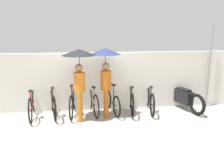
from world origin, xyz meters
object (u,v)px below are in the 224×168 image
at_px(parked_bicycle_4, 112,101).
at_px(pedestrian_center, 106,65).
at_px(parked_bicycle_0, 32,104).
at_px(parked_bicycle_1, 53,103).
at_px(parked_bicycle_2, 73,102).
at_px(pedestrian_leading, 79,65).
at_px(parked_bicycle_6, 150,100).
at_px(motorcycle, 183,98).
at_px(parked_bicycle_3, 93,101).
at_px(parked_bicycle_5, 131,100).

xyz_separation_m(parked_bicycle_4, pedestrian_center, (-0.23, -0.35, 1.23)).
distance_m(parked_bicycle_0, parked_bicycle_1, 0.62).
xyz_separation_m(parked_bicycle_2, pedestrian_center, (1.00, -0.35, 1.20)).
bearing_deg(parked_bicycle_2, pedestrian_leading, -150.14).
bearing_deg(parked_bicycle_6, parked_bicycle_1, 96.85).
height_order(pedestrian_leading, motorcycle, pedestrian_leading).
height_order(parked_bicycle_1, pedestrian_leading, pedestrian_leading).
relative_size(pedestrian_leading, motorcycle, 1.09).
bearing_deg(parked_bicycle_6, pedestrian_center, 109.22).
distance_m(parked_bicycle_0, parked_bicycle_3, 1.85).
xyz_separation_m(parked_bicycle_1, pedestrian_leading, (0.85, -0.47, 1.24)).
height_order(parked_bicycle_2, parked_bicycle_5, parked_bicycle_5).
xyz_separation_m(parked_bicycle_0, parked_bicycle_2, (1.24, 0.08, 0.00)).
distance_m(parked_bicycle_0, motorcycle, 4.87).
distance_m(parked_bicycle_1, parked_bicycle_5, 2.47).
bearing_deg(parked_bicycle_1, parked_bicycle_4, -99.85).
height_order(parked_bicycle_6, motorcycle, parked_bicycle_6).
xyz_separation_m(pedestrian_leading, pedestrian_center, (0.77, 0.16, -0.04)).
xyz_separation_m(pedestrian_leading, motorcycle, (3.41, 0.53, -1.24)).
height_order(parked_bicycle_6, pedestrian_center, pedestrian_center).
height_order(parked_bicycle_6, pedestrian_leading, pedestrian_leading).
height_order(parked_bicycle_3, pedestrian_center, pedestrian_center).
relative_size(parked_bicycle_5, pedestrian_leading, 0.83).
relative_size(parked_bicycle_4, pedestrian_leading, 0.78).
height_order(parked_bicycle_1, parked_bicycle_4, parked_bicycle_1).
xyz_separation_m(parked_bicycle_5, pedestrian_leading, (-1.62, -0.45, 1.24)).
bearing_deg(parked_bicycle_2, parked_bicycle_4, -84.33).
bearing_deg(parked_bicycle_0, parked_bicycle_2, -91.02).
distance_m(parked_bicycle_5, pedestrian_leading, 2.09).
bearing_deg(pedestrian_leading, parked_bicycle_2, 119.37).
height_order(parked_bicycle_2, parked_bicycle_6, parked_bicycle_2).
height_order(parked_bicycle_2, parked_bicycle_4, parked_bicycle_2).
bearing_deg(pedestrian_center, pedestrian_leading, -168.00).
bearing_deg(motorcycle, parked_bicycle_5, 75.77).
bearing_deg(parked_bicycle_2, parked_bicycle_5, -86.42).
bearing_deg(pedestrian_leading, pedestrian_center, 16.26).
xyz_separation_m(parked_bicycle_1, parked_bicycle_4, (1.85, 0.04, -0.03)).
xyz_separation_m(parked_bicycle_3, parked_bicycle_6, (1.85, -0.04, -0.01)).
relative_size(parked_bicycle_1, parked_bicycle_4, 1.06).
xyz_separation_m(parked_bicycle_2, pedestrian_leading, (0.23, -0.50, 1.24)).
height_order(parked_bicycle_0, pedestrian_leading, pedestrian_leading).
xyz_separation_m(parked_bicycle_5, pedestrian_center, (-0.85, -0.29, 1.20)).
bearing_deg(parked_bicycle_5, parked_bicycle_3, 93.38).
relative_size(parked_bicycle_0, parked_bicycle_6, 1.04).
bearing_deg(pedestrian_leading, parked_bicycle_4, 31.73).
relative_size(parked_bicycle_3, parked_bicycle_4, 1.06).
bearing_deg(parked_bicycle_5, parked_bicycle_6, -78.93).
relative_size(pedestrian_center, motorcycle, 1.09).
distance_m(parked_bicycle_2, pedestrian_center, 1.60).
distance_m(parked_bicycle_1, parked_bicycle_4, 1.85).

